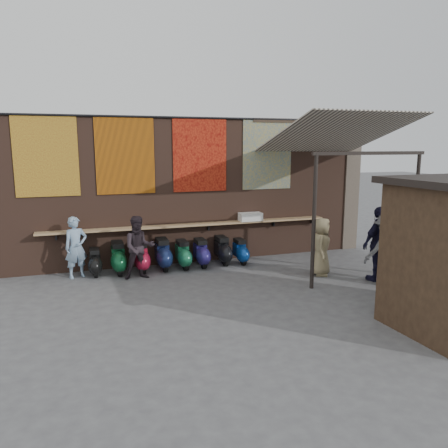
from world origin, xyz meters
name	(u,v)px	position (x,y,z in m)	size (l,w,h in m)	color
ground	(217,289)	(0.00, 0.00, 0.00)	(70.00, 70.00, 0.00)	#474749
brick_wall	(188,191)	(0.00, 2.70, 2.00)	(10.00, 0.40, 4.00)	brown
pier_right	(348,185)	(5.20, 2.70, 2.00)	(0.50, 0.50, 4.00)	#4C4238
eating_counter	(192,225)	(0.00, 2.33, 1.10)	(8.00, 0.32, 0.05)	#9E7A51
shelf_box	(250,217)	(1.73, 2.30, 1.24)	(0.65, 0.32, 0.23)	white
tapestry_redgold	(46,156)	(-3.60, 2.48, 3.00)	(1.50, 0.02, 2.00)	maroon
tapestry_sun	(125,155)	(-1.70, 2.48, 3.00)	(1.50, 0.02, 2.00)	orange
tapestry_orange	(200,155)	(0.30, 2.48, 3.00)	(1.50, 0.02, 2.00)	#B43116
tapestry_multi	(267,154)	(2.30, 2.48, 3.00)	(1.50, 0.02, 2.00)	#275592
hang_rail	(189,118)	(0.00, 2.47, 3.98)	(0.06, 0.06, 9.50)	black
scooter_stool_0	(95,262)	(-2.60, 2.04, 0.34)	(0.32, 0.71, 0.67)	black
scooter_stool_1	(118,258)	(-2.02, 2.03, 0.40)	(0.38, 0.85, 0.81)	#0D4424
scooter_stool_2	(141,257)	(-1.45, 1.99, 0.39)	(0.37, 0.82, 0.78)	#A91632
scooter_stool_3	(163,254)	(-0.87, 2.04, 0.41)	(0.39, 0.86, 0.81)	#121E46
scooter_stool_4	(183,255)	(-0.34, 1.97, 0.37)	(0.35, 0.78, 0.74)	#18603E
scooter_stool_5	(201,253)	(0.17, 1.99, 0.37)	(0.35, 0.78, 0.74)	navy
scooter_stool_6	(222,250)	(0.80, 2.05, 0.38)	(0.36, 0.80, 0.76)	black
scooter_stool_7	(240,251)	(1.30, 1.95, 0.34)	(0.32, 0.71, 0.67)	navy
diner_left	(76,247)	(-3.03, 2.00, 0.77)	(0.56, 0.37, 1.54)	#87A6C5
diner_right	(139,248)	(-1.56, 1.40, 0.79)	(0.76, 0.59, 1.57)	black
shopper_navy	(379,244)	(3.93, -0.58, 0.91)	(1.07, 0.44, 1.82)	black
shopper_grey	(386,249)	(3.90, -0.86, 0.84)	(1.09, 0.63, 1.69)	#4B4D50
shopper_tan	(321,247)	(2.85, 0.27, 0.73)	(0.72, 0.47, 1.47)	#8B7D58
stall_sign	(429,218)	(3.52, -2.49, 1.88)	(1.20, 0.04, 0.50)	gold
stall_shelf	(425,264)	(3.52, -2.49, 0.95)	(1.99, 0.10, 0.06)	#473321
awning_canvas	(335,134)	(3.50, 0.90, 3.55)	(3.20, 3.40, 0.03)	beige
awning_ledger	(305,121)	(3.50, 2.49, 3.95)	(3.30, 0.08, 0.12)	#33261C
awning_header	(370,153)	(3.50, -0.60, 3.08)	(3.00, 0.08, 0.08)	black
awning_post_left	(314,222)	(2.10, -0.60, 1.55)	(0.09, 0.09, 3.10)	black
awning_post_right	(415,216)	(4.90, -0.60, 1.55)	(0.09, 0.09, 3.10)	black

